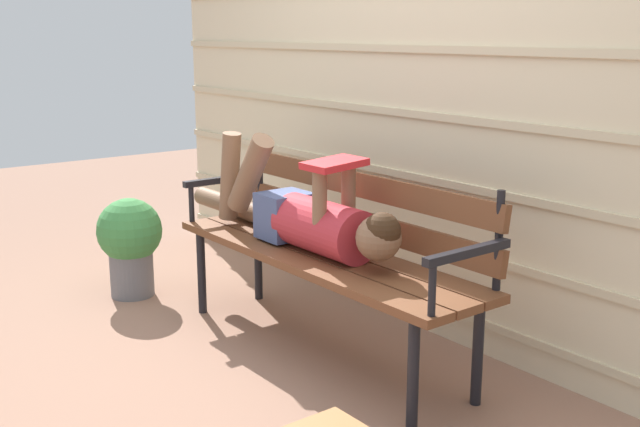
% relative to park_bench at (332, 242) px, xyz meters
% --- Properties ---
extents(ground_plane, '(12.00, 12.00, 0.00)m').
position_rel_park_bench_xyz_m(ground_plane, '(-0.00, -0.20, -0.52)').
color(ground_plane, '#936B56').
extents(house_siding, '(4.36, 0.08, 2.13)m').
position_rel_park_bench_xyz_m(house_siding, '(-0.00, 0.54, 0.55)').
color(house_siding, beige).
rests_on(house_siding, ground).
extents(park_bench, '(1.79, 0.47, 0.87)m').
position_rel_park_bench_xyz_m(park_bench, '(0.00, 0.00, 0.00)').
color(park_bench, brown).
rests_on(park_bench, ground).
extents(reclining_person, '(1.67, 0.25, 0.51)m').
position_rel_park_bench_xyz_m(reclining_person, '(-0.12, -0.07, 0.11)').
color(reclining_person, '#B72D38').
extents(potted_plant, '(0.36, 0.36, 0.56)m').
position_rel_park_bench_xyz_m(potted_plant, '(-1.27, -0.42, -0.20)').
color(potted_plant, slate).
rests_on(potted_plant, ground).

